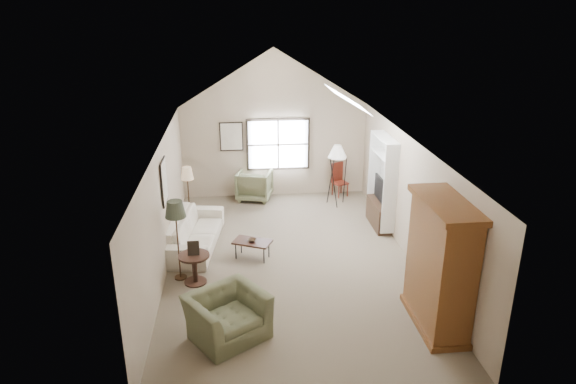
{
  "coord_description": "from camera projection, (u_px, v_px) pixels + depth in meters",
  "views": [
    {
      "loc": [
        -1.02,
        -9.44,
        5.09
      ],
      "look_at": [
        0.0,
        0.4,
        1.4
      ],
      "focal_mm": 32.0,
      "sensor_mm": 36.0,
      "label": 1
    }
  ],
  "objects": [
    {
      "name": "armchair_far",
      "position": [
        255.0,
        185.0,
        13.92
      ],
      "size": [
        1.08,
        1.1,
        0.82
      ],
      "primitive_type": "imported",
      "rotation": [
        0.0,
        0.0,
        2.87
      ],
      "color": "#686E4D",
      "rests_on": "ground"
    },
    {
      "name": "media_console",
      "position": [
        379.0,
        214.0,
        12.28
      ],
      "size": [
        0.34,
        1.18,
        0.6
      ],
      "primitive_type": "cube",
      "color": "#382316",
      "rests_on": "ground"
    },
    {
      "name": "tan_lamp",
      "position": [
        189.0,
        196.0,
        12.21
      ],
      "size": [
        0.33,
        0.33,
        1.48
      ],
      "primitive_type": null,
      "rotation": [
        0.0,
        0.0,
        -0.14
      ],
      "color": "tan",
      "rests_on": "ground"
    },
    {
      "name": "side_chair",
      "position": [
        340.0,
        180.0,
        14.13
      ],
      "size": [
        0.48,
        0.48,
        0.93
      ],
      "primitive_type": "cube",
      "rotation": [
        0.0,
        0.0,
        0.42
      ],
      "color": "maroon",
      "rests_on": "ground"
    },
    {
      "name": "tv_alcove",
      "position": [
        382.0,
        181.0,
        11.99
      ],
      "size": [
        0.32,
        1.3,
        2.1
      ],
      "primitive_type": "cube",
      "color": "white",
      "rests_on": "ground"
    },
    {
      "name": "dark_lamp",
      "position": [
        178.0,
        240.0,
        9.75
      ],
      "size": [
        0.45,
        0.45,
        1.65
      ],
      "primitive_type": null,
      "rotation": [
        0.0,
        0.0,
        -0.14
      ],
      "color": "#252A1E",
      "rests_on": "ground"
    },
    {
      "name": "wall_art",
      "position": [
        199.0,
        158.0,
        11.69
      ],
      "size": [
        1.97,
        3.71,
        0.88
      ],
      "color": "black",
      "rests_on": "room_shell"
    },
    {
      "name": "armoire",
      "position": [
        440.0,
        265.0,
        8.26
      ],
      "size": [
        0.6,
        1.5,
        2.2
      ],
      "primitive_type": "cube",
      "color": "brown",
      "rests_on": "ground"
    },
    {
      "name": "room_shell",
      "position": [
        290.0,
        109.0,
        9.55
      ],
      "size": [
        5.01,
        8.01,
        4.0
      ],
      "color": "#736452",
      "rests_on": "ground"
    },
    {
      "name": "tv_panel",
      "position": [
        381.0,
        190.0,
        12.06
      ],
      "size": [
        0.05,
        0.9,
        0.55
      ],
      "primitive_type": "cube",
      "color": "black",
      "rests_on": "media_console"
    },
    {
      "name": "sofa",
      "position": [
        195.0,
        232.0,
        11.24
      ],
      "size": [
        1.24,
        2.47,
        0.69
      ],
      "primitive_type": "imported",
      "rotation": [
        0.0,
        0.0,
        1.43
      ],
      "color": "beige",
      "rests_on": "ground"
    },
    {
      "name": "tripod_lamp",
      "position": [
        337.0,
        175.0,
        13.38
      ],
      "size": [
        0.59,
        0.59,
        1.66
      ],
      "primitive_type": null,
      "rotation": [
        0.0,
        0.0,
        -0.26
      ],
      "color": "silver",
      "rests_on": "ground"
    },
    {
      "name": "coffee_table",
      "position": [
        252.0,
        250.0,
        10.76
      ],
      "size": [
        0.88,
        0.71,
        0.39
      ],
      "primitive_type": "cube",
      "rotation": [
        0.0,
        0.0,
        -0.43
      ],
      "color": "#351E16",
      "rests_on": "ground"
    },
    {
      "name": "skylight",
      "position": [
        348.0,
        98.0,
        10.51
      ],
      "size": [
        0.8,
        1.2,
        0.52
      ],
      "primitive_type": null,
      "color": "white",
      "rests_on": "room_shell"
    },
    {
      "name": "armchair_near",
      "position": [
        227.0,
        316.0,
        8.18
      ],
      "size": [
        1.52,
        1.48,
        0.75
      ],
      "primitive_type": "imported",
      "rotation": [
        0.0,
        0.0,
        0.58
      ],
      "color": "#5C6043",
      "rests_on": "ground"
    },
    {
      "name": "window",
      "position": [
        278.0,
        144.0,
        13.86
      ],
      "size": [
        1.72,
        0.08,
        1.42
      ],
      "primitive_type": "cube",
      "color": "black",
      "rests_on": "room_shell"
    },
    {
      "name": "side_table",
      "position": [
        195.0,
        269.0,
        9.78
      ],
      "size": [
        0.67,
        0.67,
        0.59
      ],
      "primitive_type": "cylinder",
      "rotation": [
        0.0,
        0.0,
        -0.14
      ],
      "color": "#3A2017",
      "rests_on": "ground"
    },
    {
      "name": "bowl",
      "position": [
        252.0,
        240.0,
        10.68
      ],
      "size": [
        0.24,
        0.24,
        0.05
      ],
      "primitive_type": "imported",
      "rotation": [
        0.0,
        0.0,
        -0.43
      ],
      "color": "#332115",
      "rests_on": "coffee_table"
    }
  ]
}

